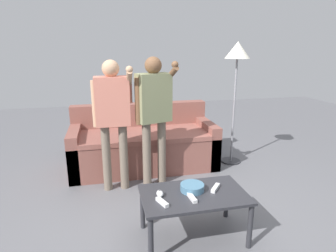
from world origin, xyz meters
The scene contains 11 objects.
ground_plane centered at (0.00, 0.00, 0.00)m, with size 12.00×12.00×0.00m, color slate.
couch centered at (-0.20, 1.41, 0.30)m, with size 1.95×0.87×0.84m.
coffee_table centered at (0.00, -0.28, 0.37)m, with size 0.89×0.53×0.43m.
snack_bowl centered at (0.00, -0.22, 0.46)m, with size 0.21×0.21×0.06m, color teal.
game_remote_nunchuk centered at (-0.29, -0.26, 0.45)m, with size 0.06×0.09×0.05m.
floor_lamp centered at (1.07, 1.25, 1.46)m, with size 0.34×0.34×1.70m.
player_left centered at (-0.61, 0.79, 0.94)m, with size 0.44×0.30×1.50m.
player_center centered at (-0.15, 0.79, 0.96)m, with size 0.49×0.30×1.53m.
game_remote_wand_near centered at (0.20, -0.25, 0.44)m, with size 0.12×0.14×0.03m.
game_remote_wand_far centered at (-0.30, -0.38, 0.44)m, with size 0.09×0.15×0.03m.
game_remote_wand_spare centered at (-0.05, -0.35, 0.44)m, with size 0.05×0.17×0.03m.
Camera 1 is at (-0.69, -2.33, 1.62)m, focal length 30.30 mm.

